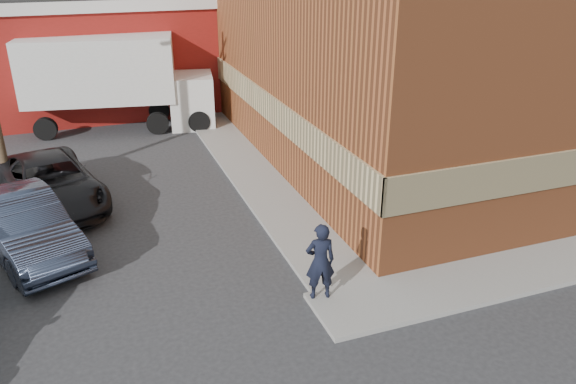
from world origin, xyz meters
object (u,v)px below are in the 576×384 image
object	(u,v)px
warehouse	(51,52)
suv_a	(51,183)
man	(320,261)
brick_building	(433,28)
box_truck	(119,77)
sedan	(24,226)

from	to	relation	value
warehouse	suv_a	xyz separation A→B (m)	(-0.11, -12.44, -2.04)
warehouse	man	distance (m)	21.14
brick_building	suv_a	xyz separation A→B (m)	(-14.60, -1.43, -3.91)
man	box_truck	distance (m)	15.86
sedan	suv_a	world-z (taller)	sedan
man	sedan	distance (m)	8.07
man	box_truck	bearing A→B (deg)	-69.20
man	suv_a	bearing A→B (deg)	-43.09
brick_building	warehouse	world-z (taller)	brick_building
warehouse	sedan	world-z (taller)	warehouse
man	suv_a	world-z (taller)	man
man	box_truck	world-z (taller)	box_truck
brick_building	warehouse	bearing A→B (deg)	142.80
brick_building	sedan	distance (m)	16.30
brick_building	warehouse	xyz separation A→B (m)	(-14.50, 11.00, -1.87)
brick_building	warehouse	size ratio (longest dim) A/B	1.12
sedan	box_truck	bearing A→B (deg)	51.08
suv_a	box_truck	size ratio (longest dim) A/B	0.65
sedan	box_truck	size ratio (longest dim) A/B	0.59
warehouse	box_truck	distance (m)	5.51
brick_building	suv_a	size ratio (longest dim) A/B	3.28
brick_building	sedan	xyz separation A→B (m)	(-15.20, -4.48, -3.85)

